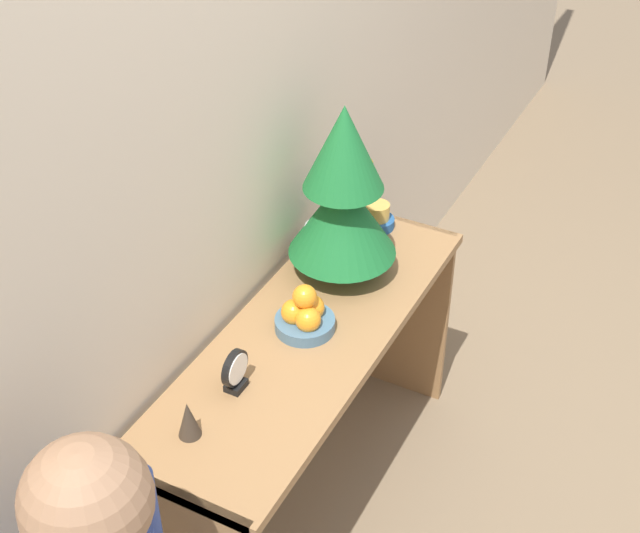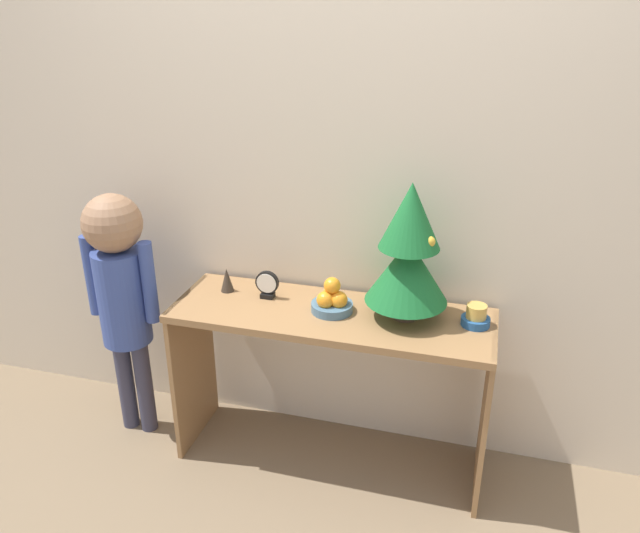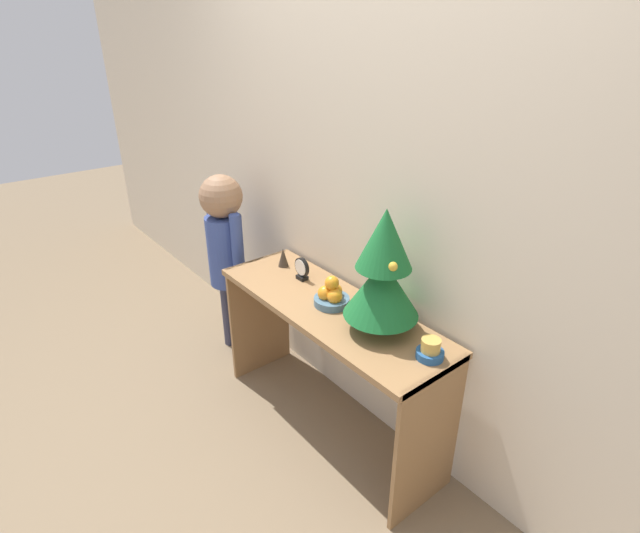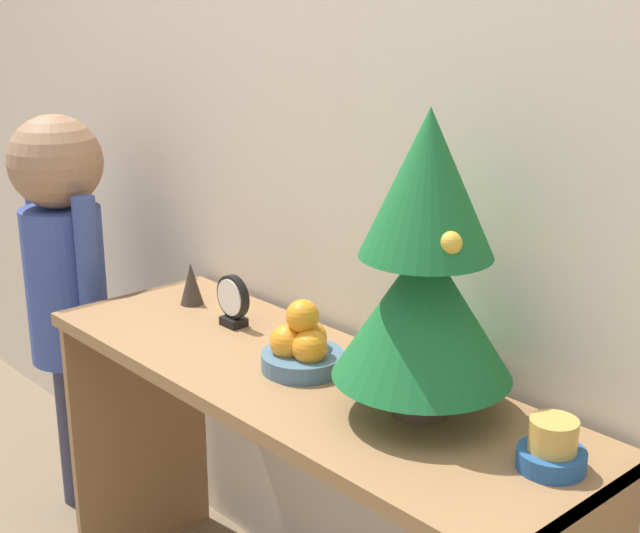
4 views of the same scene
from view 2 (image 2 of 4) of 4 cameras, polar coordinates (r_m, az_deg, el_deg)
name	(u,v)px [view 2 (image 2 of 4)]	position (r m, az deg, el deg)	size (l,w,h in m)	color
ground_plane	(317,490)	(2.74, -0.29, -19.72)	(12.00, 12.00, 0.00)	#7A664C
back_wall	(348,166)	(2.52, 2.60, 9.17)	(7.00, 0.05, 2.50)	beige
console_table	(331,346)	(2.56, 0.99, -7.30)	(1.29, 0.42, 0.72)	olive
mini_tree	(408,253)	(2.36, 8.09, 1.23)	(0.32, 0.32, 0.55)	#4C3828
fruit_bowl	(332,300)	(2.47, 1.08, -3.10)	(0.17, 0.17, 0.15)	#476B84
singing_bowl	(476,317)	(2.45, 14.07, -4.50)	(0.11, 0.11, 0.08)	#235189
desk_clock	(267,285)	(2.58, -4.85, -1.69)	(0.10, 0.04, 0.12)	black
figurine	(227,280)	(2.66, -8.51, -1.21)	(0.06, 0.06, 0.10)	#382D23
child_figure	(121,282)	(2.79, -17.77, -1.40)	(0.33, 0.25, 1.14)	#38384C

